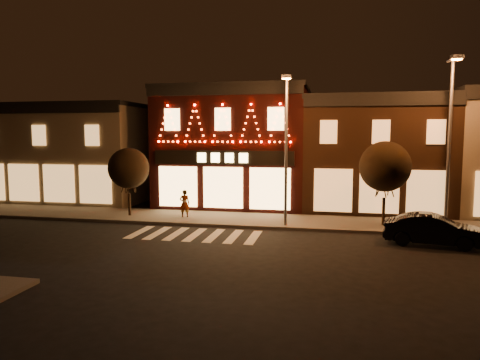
% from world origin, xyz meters
% --- Properties ---
extents(ground, '(120.00, 120.00, 0.00)m').
position_xyz_m(ground, '(0.00, 0.00, 0.00)').
color(ground, black).
rests_on(ground, ground).
extents(sidewalk_far, '(44.00, 4.00, 0.15)m').
position_xyz_m(sidewalk_far, '(2.00, 8.00, 0.07)').
color(sidewalk_far, '#47423D').
rests_on(sidewalk_far, ground).
extents(building_left, '(12.20, 8.28, 7.30)m').
position_xyz_m(building_left, '(-13.00, 13.99, 3.66)').
color(building_left, '#726751').
rests_on(building_left, ground).
extents(building_pulp, '(10.20, 8.34, 8.30)m').
position_xyz_m(building_pulp, '(0.00, 13.98, 4.16)').
color(building_pulp, black).
rests_on(building_pulp, ground).
extents(building_right_a, '(9.20, 8.28, 7.50)m').
position_xyz_m(building_right_a, '(9.50, 13.99, 3.76)').
color(building_right_a, '#311D11').
rests_on(building_right_a, ground).
extents(streetlamp_mid, '(0.51, 1.81, 7.88)m').
position_xyz_m(streetlamp_mid, '(4.33, 6.37, 4.77)').
color(streetlamp_mid, '#59595E').
rests_on(streetlamp_mid, sidewalk_far).
extents(streetlamp_right, '(0.65, 2.03, 8.82)m').
position_xyz_m(streetlamp_right, '(12.79, 8.11, 5.33)').
color(streetlamp_right, '#59595E').
rests_on(streetlamp_right, sidewalk_far).
extents(tree_left, '(2.46, 2.46, 4.11)m').
position_xyz_m(tree_left, '(-5.28, 7.59, 3.02)').
color(tree_left, black).
rests_on(tree_left, sidewalk_far).
extents(tree_right, '(2.72, 2.72, 4.55)m').
position_xyz_m(tree_right, '(9.52, 7.73, 3.34)').
color(tree_right, black).
rests_on(tree_right, sidewalk_far).
extents(dark_sedan, '(4.53, 2.24, 1.43)m').
position_xyz_m(dark_sedan, '(11.31, 4.18, 0.71)').
color(dark_sedan, black).
rests_on(dark_sedan, ground).
extents(pedestrian, '(0.68, 0.54, 1.63)m').
position_xyz_m(pedestrian, '(-1.81, 7.73, 0.97)').
color(pedestrian, gray).
rests_on(pedestrian, sidewalk_far).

